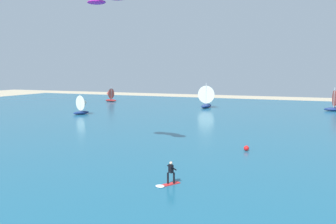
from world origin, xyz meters
TOP-DOWN VIEW (x-y plane):
  - ocean at (0.00, 50.61)m, footprint 160.00×90.00m
  - kitesurfer at (1.38, 16.07)m, footprint 1.53×1.95m
  - sailboat_center_horizon at (-10.27, 68.04)m, footprint 4.07×4.76m
  - sailboat_far_right at (-38.62, 73.07)m, footprint 3.38×2.86m
  - sailboat_outermost at (-28.79, 47.83)m, footprint 3.17×3.57m
  - marker_buoy at (4.78, 28.89)m, footprint 0.54×0.54m

SIDE VIEW (x-z plane):
  - ocean at x=0.00m, z-range 0.00..0.10m
  - marker_buoy at x=4.78m, z-range 0.10..0.64m
  - kitesurfer at x=1.38m, z-range -0.13..1.54m
  - sailboat_far_right at x=-38.62m, z-range -0.07..3.88m
  - sailboat_outermost at x=-28.79m, z-range -0.07..3.94m
  - sailboat_center_horizon at x=-10.27m, z-range -0.13..5.36m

